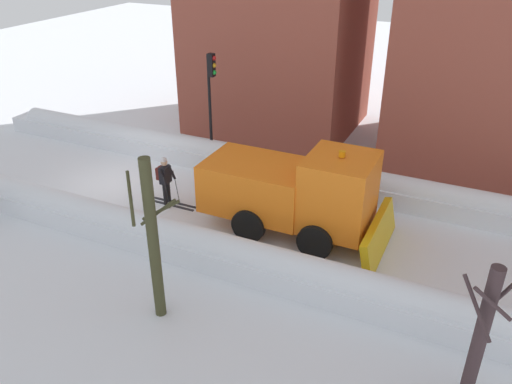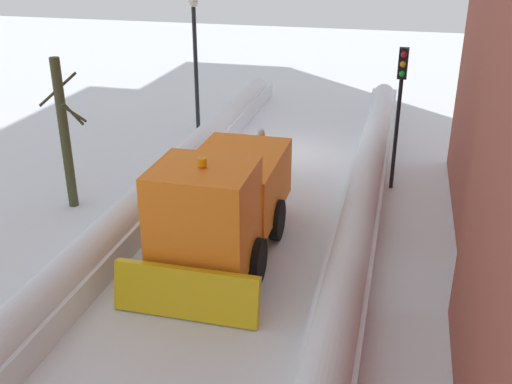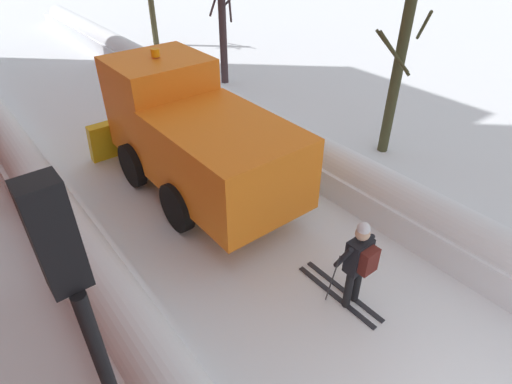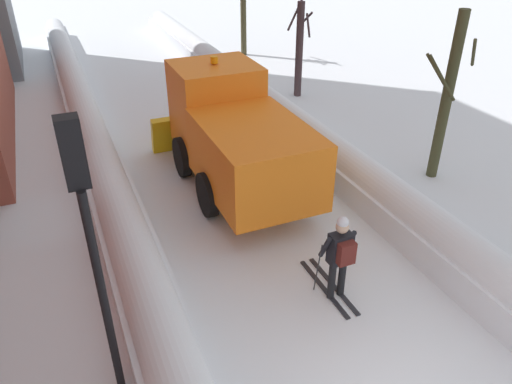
{
  "view_description": "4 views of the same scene",
  "coord_description": "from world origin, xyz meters",
  "px_view_note": "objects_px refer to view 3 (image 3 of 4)",
  "views": [
    {
      "loc": [
        13.78,
        12.52,
        9.08
      ],
      "look_at": [
        1.01,
        6.52,
        1.59
      ],
      "focal_mm": 36.18,
      "sensor_mm": 36.0,
      "label": 1
    },
    {
      "loc": [
        -3.79,
        20.31,
        7.66
      ],
      "look_at": [
        -0.16,
        5.76,
        0.99
      ],
      "focal_mm": 41.99,
      "sensor_mm": 36.0,
      "label": 2
    },
    {
      "loc": [
        -3.99,
        -0.17,
        5.85
      ],
      "look_at": [
        -0.19,
        4.62,
        1.62
      ],
      "focal_mm": 29.28,
      "sensor_mm": 36.0,
      "label": 3
    },
    {
      "loc": [
        -3.8,
        -3.25,
        6.5
      ],
      "look_at": [
        -0.13,
        5.28,
        1.06
      ],
      "focal_mm": 34.36,
      "sensor_mm": 36.0,
      "label": 4
    }
  ],
  "objects_px": {
    "skier": "(358,261)",
    "bare_tree_near": "(397,73)",
    "plow_truck": "(192,134)",
    "bare_tree_mid": "(223,34)",
    "traffic_light_pole": "(87,325)"
  },
  "relations": [
    {
      "from": "bare_tree_near",
      "to": "bare_tree_mid",
      "type": "xyz_separation_m",
      "value": [
        -0.34,
        7.41,
        -0.42
      ]
    },
    {
      "from": "plow_truck",
      "to": "bare_tree_mid",
      "type": "distance_m",
      "value": 7.51
    },
    {
      "from": "traffic_light_pole",
      "to": "bare_tree_mid",
      "type": "height_order",
      "value": "traffic_light_pole"
    },
    {
      "from": "traffic_light_pole",
      "to": "bare_tree_mid",
      "type": "xyz_separation_m",
      "value": [
        8.83,
        10.97,
        -1.27
      ]
    },
    {
      "from": "plow_truck",
      "to": "skier",
      "type": "relative_size",
      "value": 3.31
    },
    {
      "from": "skier",
      "to": "bare_tree_near",
      "type": "relative_size",
      "value": 0.41
    },
    {
      "from": "traffic_light_pole",
      "to": "bare_tree_near",
      "type": "xyz_separation_m",
      "value": [
        9.17,
        3.56,
        -0.85
      ]
    },
    {
      "from": "bare_tree_near",
      "to": "plow_truck",
      "type": "bearing_deg",
      "value": 161.96
    },
    {
      "from": "skier",
      "to": "bare_tree_mid",
      "type": "height_order",
      "value": "bare_tree_mid"
    },
    {
      "from": "skier",
      "to": "traffic_light_pole",
      "type": "height_order",
      "value": "traffic_light_pole"
    },
    {
      "from": "skier",
      "to": "bare_tree_near",
      "type": "bearing_deg",
      "value": 32.22
    },
    {
      "from": "bare_tree_near",
      "to": "traffic_light_pole",
      "type": "bearing_deg",
      "value": -158.8
    },
    {
      "from": "plow_truck",
      "to": "bare_tree_mid",
      "type": "xyz_separation_m",
      "value": [
        4.85,
        5.72,
        0.37
      ]
    },
    {
      "from": "plow_truck",
      "to": "bare_tree_near",
      "type": "xyz_separation_m",
      "value": [
        5.19,
        -1.69,
        0.79
      ]
    },
    {
      "from": "skier",
      "to": "bare_tree_mid",
      "type": "xyz_separation_m",
      "value": [
        4.67,
        10.57,
        0.85
      ]
    }
  ]
}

